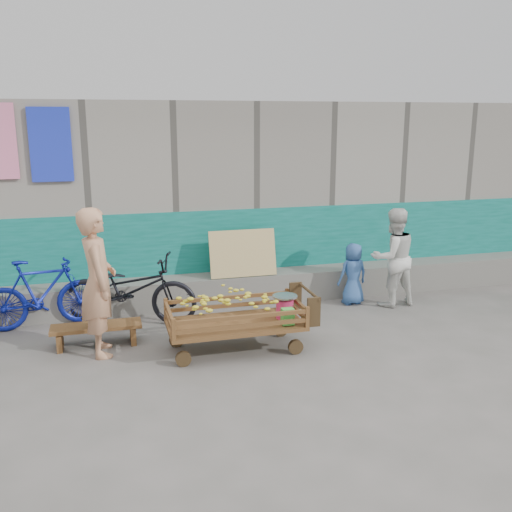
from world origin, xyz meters
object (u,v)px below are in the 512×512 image
object	(u,v)px
banana_cart	(232,311)
bench	(97,330)
child	(353,274)
bicycle_dark	(130,290)
woman	(393,257)
vendor_man	(98,282)
bicycle_blue	(42,293)

from	to	relation	value
banana_cart	bench	world-z (taller)	banana_cart
child	bicycle_dark	world-z (taller)	bicycle_dark
child	bicycle_dark	xyz separation A→B (m)	(-3.29, 0.02, 0.01)
woman	bicycle_dark	world-z (taller)	woman
vendor_man	bicycle_dark	bearing A→B (deg)	-27.06
banana_cart	bench	bearing A→B (deg)	159.41
bench	vendor_man	size ratio (longest dim) A/B	0.62
vendor_man	bicycle_dark	distance (m)	1.12
banana_cart	bicycle_blue	bearing A→B (deg)	147.30
banana_cart	woman	distance (m)	2.92
vendor_man	banana_cart	bearing A→B (deg)	-107.19
bicycle_dark	vendor_man	bearing A→B (deg)	177.28
vendor_man	bicycle_blue	size ratio (longest dim) A/B	1.12
vendor_man	bicycle_blue	distance (m)	1.41
child	woman	bearing A→B (deg)	152.88
bicycle_blue	vendor_man	bearing A→B (deg)	-153.52
woman	child	bearing A→B (deg)	-25.59
woman	child	distance (m)	0.64
banana_cart	vendor_man	size ratio (longest dim) A/B	1.00
vendor_man	child	distance (m)	3.83
banana_cart	vendor_man	bearing A→B (deg)	167.29
banana_cart	woman	size ratio (longest dim) A/B	1.20
bench	child	size ratio (longest dim) A/B	1.16
banana_cart	vendor_man	xyz separation A→B (m)	(-1.53, 0.34, 0.37)
bench	bicycle_dark	distance (m)	0.89
child	bicycle_dark	distance (m)	3.29
bicycle_blue	banana_cart	bearing A→B (deg)	-130.04
bicycle_dark	bench	bearing A→B (deg)	167.04
bench	bicycle_blue	xyz separation A→B (m)	(-0.69, 0.87, 0.27)
bench	bicycle_dark	xyz separation A→B (m)	(0.46, 0.71, 0.28)
banana_cart	woman	bearing A→B (deg)	22.02
banana_cart	child	world-z (taller)	child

